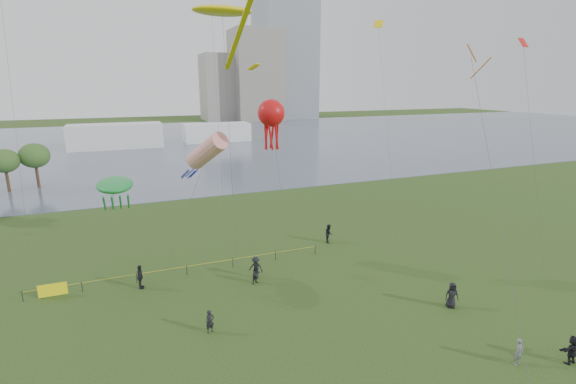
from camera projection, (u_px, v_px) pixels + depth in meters
name	position (u px, v px, depth m)	size (l,w,h in m)	color
ground_plane	(354.00, 371.00, 23.46)	(400.00, 400.00, 0.00)	#1F3711
lake	(165.00, 143.00, 113.22)	(400.00, 120.00, 0.08)	#505B6E
building_mid	(256.00, 76.00, 180.70)	(20.00, 20.00, 38.00)	gray
building_low	(221.00, 87.00, 182.29)	(16.00, 18.00, 28.00)	gray
pavilion_left	(116.00, 136.00, 103.65)	(22.00, 8.00, 6.00)	silver
pavilion_right	(217.00, 132.00, 115.86)	(18.00, 7.00, 5.00)	white
fence	(108.00, 281.00, 32.92)	(24.07, 0.07, 1.05)	black
kite_flyer	(519.00, 352.00, 23.82)	(0.60, 0.39, 1.63)	slate
spectator_a	(256.00, 274.00, 33.55)	(0.76, 0.59, 1.55)	black
spectator_b	(256.00, 268.00, 34.43)	(1.21, 0.69, 1.87)	black
spectator_c	(140.00, 277.00, 32.68)	(1.14, 0.48, 1.95)	black
spectator_d	(452.00, 295.00, 29.91)	(0.94, 0.61, 1.91)	black
spectator_e	(572.00, 350.00, 23.90)	(1.62, 0.52, 1.75)	black
spectator_f	(210.00, 321.00, 26.90)	(0.57, 0.38, 1.57)	black
spectator_g	(329.00, 233.00, 42.28)	(0.92, 0.72, 1.90)	black
kite_stingray	(223.00, 12.00, 32.70)	(4.82, 9.98, 21.60)	#3F3F42
kite_windsock	(207.00, 151.00, 35.82)	(5.95, 4.94, 11.86)	#3F3F42
kite_creature	(115.00, 185.00, 31.94)	(3.84, 4.91, 8.64)	#3F3F42
kite_octopus	(271.00, 114.00, 33.14)	(2.17, 4.97, 14.49)	#3F3F42
kite_delta	(475.00, 69.00, 27.63)	(4.46, 11.06, 18.24)	#3F3F42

